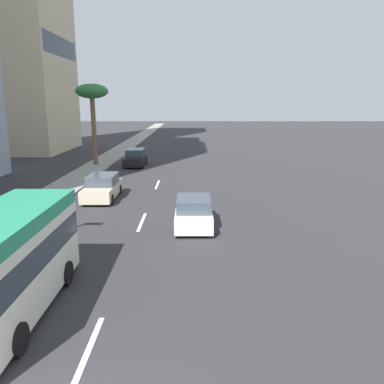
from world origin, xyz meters
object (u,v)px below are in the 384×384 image
object	(u,v)px
palm_tree	(92,95)
minibus_lead	(6,261)
car_third	(102,187)
car_fourth	(194,212)
car_second	(136,158)

from	to	relation	value
palm_tree	minibus_lead	bearing A→B (deg)	-171.43
car_third	palm_tree	bearing A→B (deg)	-164.70
car_third	car_fourth	xyz separation A→B (m)	(-5.96, -5.98, -0.01)
car_fourth	palm_tree	size ratio (longest dim) A/B	0.54
minibus_lead	car_fourth	size ratio (longest dim) A/B	1.60
car_second	car_fourth	size ratio (longest dim) A/B	1.12
minibus_lead	palm_tree	size ratio (longest dim) A/B	0.85
minibus_lead	car_fourth	bearing A→B (deg)	147.16
palm_tree	car_fourth	bearing A→B (deg)	-153.73
minibus_lead	car_second	xyz separation A→B (m)	(28.23, 0.23, -0.91)
car_fourth	palm_tree	distance (m)	22.88
car_third	palm_tree	size ratio (longest dim) A/B	0.59
car_second	car_fourth	distance (m)	20.54
car_third	car_fourth	distance (m)	8.44
minibus_lead	palm_tree	distance (m)	29.05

